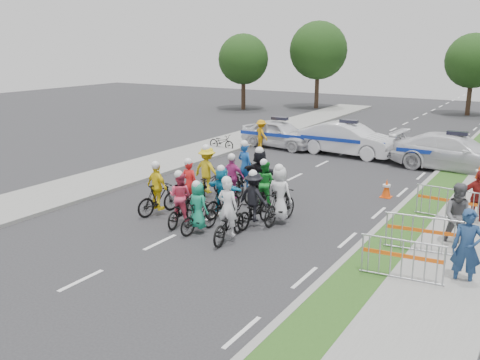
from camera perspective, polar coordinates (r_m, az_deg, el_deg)
The scene contains 34 objects.
ground at distance 15.80m, azimuth -8.52°, elevation -6.60°, with size 90.00×90.00×0.00m, color #28282B.
curb_right at distance 17.74m, azimuth 15.18°, elevation -4.36°, with size 0.20×60.00×0.12m, color gray.
grass_strip at distance 17.58m, azimuth 17.37°, elevation -4.72°, with size 1.20×60.00×0.11m, color #264C18.
sidewalk_right at distance 17.28m, azimuth 23.17°, elevation -5.55°, with size 2.40×60.00×0.13m, color gray.
sidewalk_left at distance 23.51m, azimuth -12.97°, elevation 0.44°, with size 3.00×60.00×0.13m, color gray.
rider_0 at distance 15.57m, azimuth -1.23°, elevation -4.22°, with size 0.88×1.99×1.96m.
rider_1 at distance 16.24m, azimuth -4.46°, elevation -3.43°, with size 0.75×1.63×1.66m.
rider_2 at distance 16.99m, azimuth -6.32°, elevation -2.60°, with size 0.88×1.84×1.80m.
rider_3 at distance 18.08m, azimuth -8.73°, elevation -1.48°, with size 0.99×1.83×1.86m.
rider_4 at distance 16.77m, azimuth 1.51°, elevation -2.59°, with size 1.07×1.85×1.84m.
rider_5 at distance 17.62m, azimuth -1.89°, elevation -1.60°, with size 1.47×1.75×1.78m.
rider_6 at distance 18.35m, azimuth -5.31°, elevation -1.43°, with size 0.78×1.88×1.88m.
rider_7 at distance 17.05m, azimuth 4.25°, elevation -2.17°, with size 0.85×1.90×1.97m.
rider_8 at distance 18.48m, azimuth 2.64°, elevation -1.10°, with size 0.78×1.80×1.80m.
rider_9 at distance 19.17m, azimuth -0.76°, elevation -0.40°, with size 0.96×1.79×1.83m.
rider_10 at distance 19.90m, azimuth -3.47°, elevation 0.35°, with size 1.16×2.02×2.02m.
rider_11 at distance 19.33m, azimuth 2.16°, elevation 0.15°, with size 1.67×1.99×2.03m.
rider_12 at distance 20.56m, azimuth 0.57°, elevation 0.54°, with size 1.06×2.10×2.05m.
police_car_0 at distance 29.42m, azimuth 4.23°, elevation 4.95°, with size 1.78×4.43×1.51m, color silver.
police_car_1 at distance 27.80m, azimuth 11.44°, elevation 4.29°, with size 1.75×5.03×1.66m, color silver.
police_car_2 at distance 25.86m, azimuth 22.01°, elevation 2.71°, with size 2.28×5.60×1.62m, color silver.
spectator_0 at distance 13.71m, azimuth 23.04°, elevation -6.73°, with size 0.70×0.46×1.91m, color navy.
spectator_1 at distance 16.04m, azimuth 22.35°, elevation -3.64°, with size 0.93×0.72×1.90m, color #57575C.
spectator_2 at distance 18.35m, azimuth 24.02°, elevation -1.75°, with size 1.06×0.44×1.81m, color maroon.
marshal_hiviz at distance 29.01m, azimuth 2.28°, elevation 4.91°, with size 1.02×0.58×1.57m, color orange.
barrier_0 at distance 13.48m, azimuth 16.88°, elevation -8.34°, with size 2.00×0.50×1.12m, color #A5A8AD, non-canonical shape.
barrier_1 at distance 15.34m, azimuth 18.85°, elevation -5.68°, with size 2.00×0.50×1.12m, color #A5A8AD, non-canonical shape.
barrier_2 at distance 18.45m, azimuth 21.17°, elevation -2.49°, with size 2.00×0.50×1.12m, color #A5A8AD, non-canonical shape.
cone_0 at distance 20.66m, azimuth 15.36°, elevation -0.87°, with size 0.40×0.40×0.70m.
cone_1 at distance 24.28m, azimuth 24.14°, elevation 0.63°, with size 0.40×0.40×0.70m.
parked_bike at distance 28.82m, azimuth -1.98°, elevation 4.08°, with size 0.54×1.55×0.81m, color black.
tree_0 at distance 45.78m, azimuth 0.37°, elevation 12.75°, with size 4.20×4.20×6.30m.
tree_3 at distance 47.05m, azimuth 8.34°, elevation 13.51°, with size 4.90×4.90×7.35m.
tree_4 at distance 45.72m, azimuth 23.59°, elevation 11.57°, with size 4.20×4.20×6.30m.
Camera 1 is at (9.56, -11.23, 5.67)m, focal length 40.00 mm.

